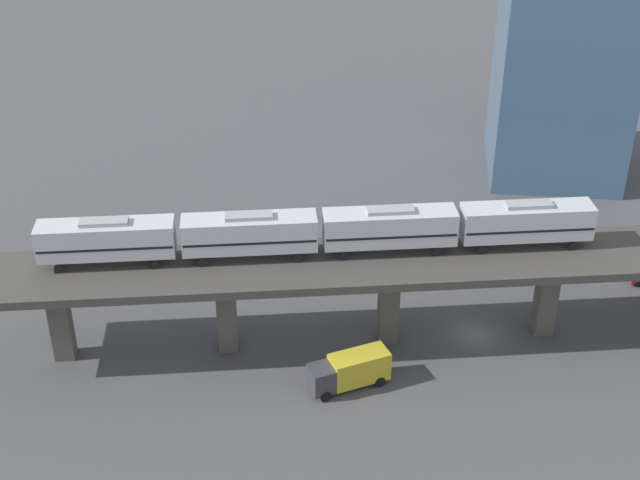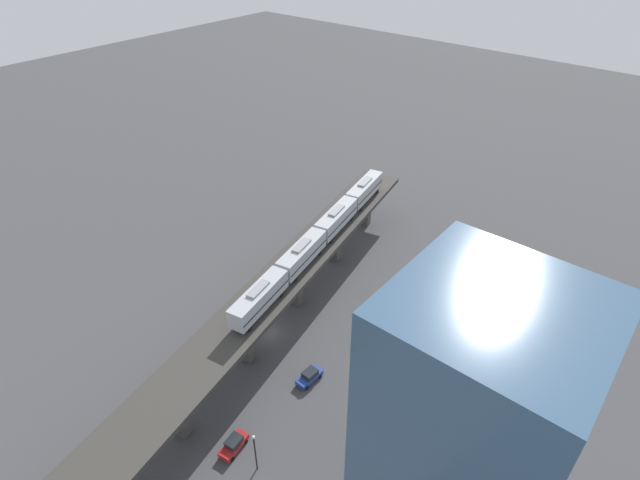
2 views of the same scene
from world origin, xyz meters
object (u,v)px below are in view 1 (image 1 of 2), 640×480
at_px(subway_train, 320,230).
at_px(office_tower, 568,34).
at_px(street_car_blue, 503,264).
at_px(delivery_truck, 350,370).
at_px(street_car_silver, 319,249).

distance_m(subway_train, office_tower, 47.41).
bearing_deg(street_car_blue, office_tower, 163.52).
height_order(subway_train, delivery_truck, subway_train).
bearing_deg(delivery_truck, subway_train, -154.92).
xyz_separation_m(street_car_blue, office_tower, (-26.11, 7.73, 17.06)).
bearing_deg(street_car_blue, delivery_truck, -35.79).
height_order(subway_train, street_car_blue, subway_train).
bearing_deg(subway_train, street_car_blue, 125.65).
bearing_deg(office_tower, subway_train, -33.50).
relative_size(subway_train, office_tower, 1.37).
xyz_separation_m(subway_train, street_car_silver, (-14.06, -1.65, -10.54)).
bearing_deg(delivery_truck, street_car_blue, 144.21).
distance_m(street_car_silver, delivery_truck, 22.06).
height_order(subway_train, street_car_silver, subway_train).
bearing_deg(subway_train, delivery_truck, 25.08).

